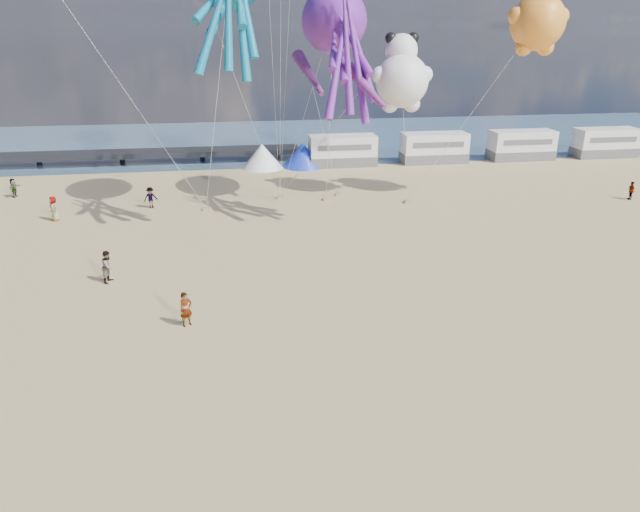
{
  "coord_description": "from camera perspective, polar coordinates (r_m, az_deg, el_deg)",
  "views": [
    {
      "loc": [
        -4.58,
        -15.65,
        13.01
      ],
      "look_at": [
        -1.35,
        6.0,
        4.17
      ],
      "focal_mm": 32.0,
      "sensor_mm": 36.0,
      "label": 1
    }
  ],
  "objects": [
    {
      "name": "windsock_mid",
      "position": [
        44.59,
        -1.07,
        17.73
      ],
      "size": [
        2.24,
        5.7,
        5.62
      ],
      "primitive_type": null,
      "rotation": [
        0.0,
        0.0,
        0.23
      ],
      "color": "red"
    },
    {
      "name": "motorhome_3",
      "position": [
        68.97,
        26.63,
        10.11
      ],
      "size": [
        6.6,
        2.5,
        3.0
      ],
      "primitive_type": "cube",
      "color": "silver",
      "rests_on": "ground"
    },
    {
      "name": "beachgoer_0",
      "position": [
        45.11,
        -25.05,
        4.32
      ],
      "size": [
        0.73,
        0.78,
        1.8
      ],
      "primitive_type": "imported",
      "rotation": [
        0.0,
        0.0,
        5.32
      ],
      "color": "#7F6659",
      "rests_on": "ground"
    },
    {
      "name": "windsock_right",
      "position": [
        38.03,
        4.44,
        16.67
      ],
      "size": [
        2.79,
        4.86,
        4.91
      ],
      "primitive_type": null,
      "rotation": [
        0.0,
        0.0,
        0.41
      ],
      "color": "red"
    },
    {
      "name": "beachgoer_1",
      "position": [
        33.0,
        -20.4,
        -0.98
      ],
      "size": [
        0.83,
        1.02,
        1.8
      ],
      "primitive_type": "imported",
      "rotation": [
        0.0,
        0.0,
        1.25
      ],
      "color": "#7F6659",
      "rests_on": "ground"
    },
    {
      "name": "standing_person",
      "position": [
        27.22,
        -13.26,
        -5.2
      ],
      "size": [
        0.73,
        0.66,
        1.68
      ],
      "primitive_type": "imported",
      "rotation": [
        0.0,
        0.0,
        0.54
      ],
      "color": "tan",
      "rests_on": "ground"
    },
    {
      "name": "kite_octopus_purple",
      "position": [
        43.7,
        1.4,
        22.49
      ],
      "size": [
        5.79,
        10.25,
        11.05
      ],
      "primitive_type": null,
      "rotation": [
        0.0,
        0.0,
        0.18
      ],
      "color": "#70239B"
    },
    {
      "name": "beachgoer_2",
      "position": [
        45.72,
        -16.58,
        5.61
      ],
      "size": [
        0.98,
        0.89,
        1.64
      ],
      "primitive_type": "imported",
      "rotation": [
        0.0,
        0.0,
        0.41
      ],
      "color": "#7F6659",
      "rests_on": "ground"
    },
    {
      "name": "kite_panda",
      "position": [
        45.95,
        8.2,
        16.96
      ],
      "size": [
        5.18,
        4.91,
        6.93
      ],
      "primitive_type": null,
      "rotation": [
        0.0,
        0.0,
        0.06
      ],
      "color": "white"
    },
    {
      "name": "sandbag_b",
      "position": [
        46.12,
        0.62,
        5.75
      ],
      "size": [
        0.5,
        0.35,
        0.22
      ],
      "primitive_type": "cube",
      "color": "gray",
      "rests_on": "ground"
    },
    {
      "name": "tent_blue",
      "position": [
        57.27,
        -1.74,
        10.08
      ],
      "size": [
        4.0,
        4.0,
        2.4
      ],
      "primitive_type": "cone",
      "color": "#1933CC",
      "rests_on": "ground"
    },
    {
      "name": "kite_teddy_orange",
      "position": [
        46.41,
        20.93,
        20.98
      ],
      "size": [
        5.42,
        5.2,
        6.58
      ],
      "primitive_type": null,
      "rotation": [
        0.0,
        0.0,
        0.19
      ],
      "color": "orange"
    },
    {
      "name": "beachgoer_3",
      "position": [
        52.47,
        28.66,
        5.76
      ],
      "size": [
        0.67,
        1.02,
        1.48
      ],
      "primitive_type": "imported",
      "rotation": [
        0.0,
        0.0,
        4.58
      ],
      "color": "#7F6659",
      "rests_on": "ground"
    },
    {
      "name": "sandbag_d",
      "position": [
        47.44,
        1.86,
        6.2
      ],
      "size": [
        0.5,
        0.35,
        0.22
      ],
      "primitive_type": "cube",
      "color": "gray",
      "rests_on": "ground"
    },
    {
      "name": "water",
      "position": [
        71.98,
        -4.8,
        11.52
      ],
      "size": [
        120.0,
        120.0,
        0.0
      ],
      "primitive_type": "plane",
      "color": "#3C5772",
      "rests_on": "ground"
    },
    {
      "name": "motorhome_0",
      "position": [
        57.8,
        2.26,
        10.49
      ],
      "size": [
        6.6,
        2.5,
        3.0
      ],
      "primitive_type": "cube",
      "color": "silver",
      "rests_on": "ground"
    },
    {
      "name": "motorhome_1",
      "position": [
        60.27,
        11.33,
        10.57
      ],
      "size": [
        6.6,
        2.5,
        3.0
      ],
      "primitive_type": "cube",
      "color": "silver",
      "rests_on": "ground"
    },
    {
      "name": "motorhome_2",
      "position": [
        64.06,
        19.5,
        10.41
      ],
      "size": [
        6.6,
        2.5,
        3.0
      ],
      "primitive_type": "cube",
      "color": "silver",
      "rests_on": "ground"
    },
    {
      "name": "beachgoer_4",
      "position": [
        53.03,
        -28.29,
        6.03
      ],
      "size": [
        0.54,
        0.97,
        1.56
      ],
      "primitive_type": "imported",
      "rotation": [
        0.0,
        0.0,
        1.38
      ],
      "color": "#7F6659",
      "rests_on": "ground"
    },
    {
      "name": "sandbag_c",
      "position": [
        45.88,
        8.75,
        5.41
      ],
      "size": [
        0.5,
        0.35,
        0.22
      ],
      "primitive_type": "cube",
      "color": "gray",
      "rests_on": "ground"
    },
    {
      "name": "sandbag_e",
      "position": [
        46.69,
        -4.03,
        5.9
      ],
      "size": [
        0.5,
        0.35,
        0.22
      ],
      "primitive_type": "cube",
      "color": "gray",
      "rests_on": "ground"
    },
    {
      "name": "tent_white",
      "position": [
        56.95,
        -5.8,
        9.92
      ],
      "size": [
        4.0,
        4.0,
        2.4
      ],
      "primitive_type": "cone",
      "color": "white",
      "rests_on": "ground"
    },
    {
      "name": "ground",
      "position": [
        20.86,
        6.38,
        -16.76
      ],
      "size": [
        120.0,
        120.0,
        0.0
      ],
      "primitive_type": "plane",
      "color": "tan",
      "rests_on": "ground"
    },
    {
      "name": "sandbag_a",
      "position": [
        44.28,
        -11.31,
        4.62
      ],
      "size": [
        0.5,
        0.35,
        0.22
      ],
      "primitive_type": "cube",
      "color": "gray",
      "rests_on": "ground"
    }
  ]
}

